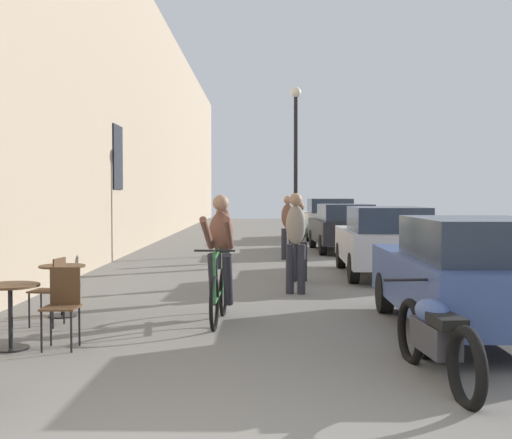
{
  "coord_description": "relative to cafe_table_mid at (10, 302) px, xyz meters",
  "views": [
    {
      "loc": [
        0.59,
        -3.74,
        1.71
      ],
      "look_at": [
        0.48,
        14.06,
        1.05
      ],
      "focal_mm": 46.58,
      "sensor_mm": 36.0,
      "label": 1
    }
  ],
  "objects": [
    {
      "name": "pedestrian_mid",
      "position": [
        3.53,
        5.81,
        0.37
      ],
      "size": [
        0.38,
        0.3,
        1.59
      ],
      "color": "#26262D",
      "rests_on": "ground_plane"
    },
    {
      "name": "cyclist_on_bicycle",
      "position": [
        2.22,
        1.71,
        0.29
      ],
      "size": [
        0.52,
        1.76,
        1.74
      ],
      "color": "black",
      "rests_on": "ground_plane"
    },
    {
      "name": "parked_car_second",
      "position": [
        5.38,
        6.71,
        0.24
      ],
      "size": [
        1.84,
        4.16,
        1.46
      ],
      "color": "#B7B7BC",
      "rests_on": "ground_plane"
    },
    {
      "name": "pedestrian_furthest",
      "position": [
        3.49,
        10.17,
        0.43
      ],
      "size": [
        0.37,
        0.28,
        1.69
      ],
      "color": "#26262D",
      "rests_on": "ground_plane"
    },
    {
      "name": "cafe_chair_far_toward_street",
      "position": [
        0.06,
        1.29,
        -0.0
      ],
      "size": [
        0.43,
        0.43,
        0.89
      ],
      "color": "black",
      "rests_on": "ground_plane"
    },
    {
      "name": "street_lamp",
      "position": [
        3.82,
        12.4,
        2.59
      ],
      "size": [
        0.32,
        0.32,
        4.9
      ],
      "color": "black",
      "rests_on": "ground_plane"
    },
    {
      "name": "pedestrian_far",
      "position": [
        1.89,
        8.03,
        0.42
      ],
      "size": [
        0.35,
        0.25,
        1.68
      ],
      "color": "#26262D",
      "rests_on": "ground_plane"
    },
    {
      "name": "cafe_table_mid",
      "position": [
        0.0,
        0.0,
        0.0
      ],
      "size": [
        0.64,
        0.64,
        0.72
      ],
      "color": "black",
      "rests_on": "ground_plane"
    },
    {
      "name": "parked_car_fourth",
      "position": [
        5.41,
        18.43,
        0.29
      ],
      "size": [
        1.87,
        4.41,
        1.57
      ],
      "color": "beige",
      "rests_on": "ground_plane"
    },
    {
      "name": "parked_car_third",
      "position": [
        5.27,
        12.74,
        0.22
      ],
      "size": [
        1.81,
        4.09,
        1.44
      ],
      "color": "black",
      "rests_on": "ground_plane"
    },
    {
      "name": "building_facade_left",
      "position": [
        -1.28,
        10.46,
        3.81
      ],
      "size": [
        0.54,
        68.0,
        8.66
      ],
      "color": "tan",
      "rests_on": "ground_plane"
    },
    {
      "name": "pedestrian_near",
      "position": [
        3.38,
        4.12,
        0.46
      ],
      "size": [
        0.37,
        0.29,
        1.74
      ],
      "color": "#26262D",
      "rests_on": "ground_plane"
    },
    {
      "name": "cafe_chair_mid_toward_street",
      "position": [
        0.56,
        0.08,
        -0.0
      ],
      "size": [
        0.38,
        0.38,
        0.89
      ],
      "color": "black",
      "rests_on": "ground_plane"
    },
    {
      "name": "parked_motorcycle",
      "position": [
        4.37,
        -1.23,
        -0.12
      ],
      "size": [
        0.62,
        2.14,
        0.92
      ],
      "color": "black",
      "rests_on": "ground_plane"
    },
    {
      "name": "cafe_table_far",
      "position": [
        -0.02,
        1.99,
        0.0
      ],
      "size": [
        0.64,
        0.64,
        0.72
      ],
      "color": "black",
      "rests_on": "ground_plane"
    },
    {
      "name": "parked_car_nearest",
      "position": [
        5.31,
        0.84,
        0.22
      ],
      "size": [
        1.76,
        4.06,
        1.44
      ],
      "color": "#384C84",
      "rests_on": "ground_plane"
    }
  ]
}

